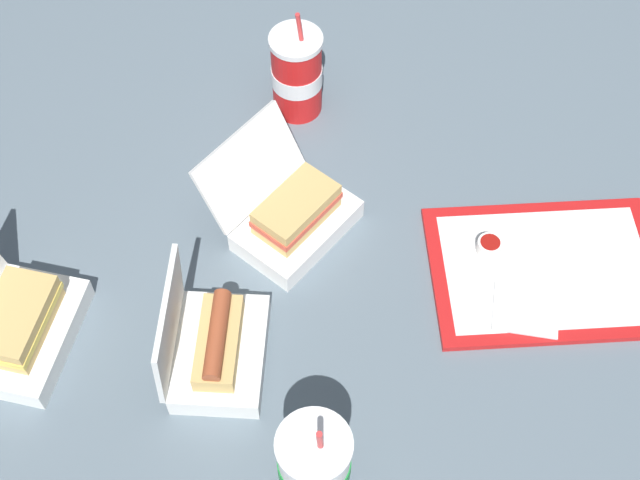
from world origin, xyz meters
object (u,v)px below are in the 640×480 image
Objects in this scene: clamshell_sandwich_back at (15,325)px; soda_cup_front at (314,466)px; food_tray at (546,271)px; clamshell_hotdog_center at (214,347)px; ketchup_cup at (489,244)px; soda_cup_corner at (297,74)px; plastic_fork at (519,245)px; clamshell_sandwich_left at (291,214)px.

clamshell_sandwich_back is 1.09× the size of soda_cup_front.
clamshell_hotdog_center is (-0.53, -0.13, 0.03)m from food_tray.
clamshell_hotdog_center is at bearing -166.56° from food_tray.
ketchup_cup is 0.48m from soda_cup_front.
soda_cup_corner is at bearing 89.67° from soda_cup_front.
clamshell_sandwich_back reaches higher than plastic_fork.
plastic_fork is 0.55× the size of clamshell_hotdog_center.
soda_cup_corner is at bearing 131.36° from ketchup_cup.
clamshell_hotdog_center reaches higher than food_tray.
plastic_fork reaches higher than food_tray.
soda_cup_corner is at bearing 139.02° from plastic_fork.
ketchup_cup is at bearing -48.64° from soda_cup_corner.
plastic_fork is at bearing 19.38° from clamshell_hotdog_center.
plastic_fork is 0.40× the size of clamshell_sandwich_left.
clamshell_sandwich_back is 1.21× the size of clamshell_hotdog_center.
clamshell_sandwich_left is 1.20× the size of soda_cup_corner.
clamshell_sandwich_left is 0.44m from soda_cup_front.
soda_cup_front is 0.97× the size of soda_cup_corner.
plastic_fork is at bearing 8.85° from clamshell_sandwich_back.
clamshell_sandwich_back is 1.06× the size of soda_cup_corner.
soda_cup_corner is (-0.30, 0.34, 0.06)m from ketchup_cup.
ketchup_cup is 0.74m from clamshell_sandwich_back.
clamshell_sandwich_left is 0.28m from soda_cup_corner.
plastic_fork is (-0.04, 0.05, 0.01)m from food_tray.
clamshell_hotdog_center is at bearing -9.51° from clamshell_sandwich_back.
food_tray is 3.38× the size of plastic_fork.
soda_cup_corner reaches higher than plastic_fork.
soda_cup_front is at bearing -87.91° from clamshell_sandwich_left.
food_tray is 1.63× the size of soda_cup_corner.
clamshell_sandwich_left is 1.24× the size of soda_cup_front.
clamshell_sandwich_left reaches higher than food_tray.
soda_cup_corner reaches higher than ketchup_cup.
soda_cup_corner is at bearing 46.02° from clamshell_sandwich_back.
plastic_fork is at bearing 129.51° from food_tray.
plastic_fork is (0.05, 0.00, -0.01)m from ketchup_cup.
soda_cup_front is (-0.39, -0.33, 0.08)m from food_tray.
ketchup_cup is at bearing 153.97° from food_tray.
clamshell_hotdog_center reaches higher than clamshell_sandwich_left.
clamshell_sandwich_back is at bearing 170.49° from clamshell_hotdog_center.
soda_cup_front reaches higher than plastic_fork.
clamshell_sandwich_back is at bearing -174.71° from food_tray.
food_tray is 0.42m from clamshell_sandwich_left.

